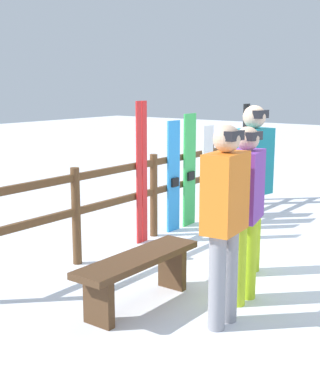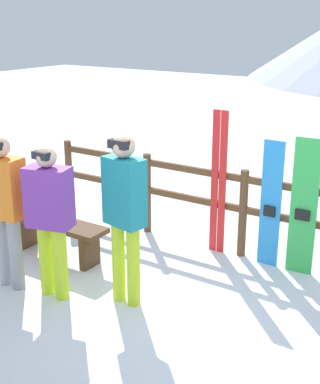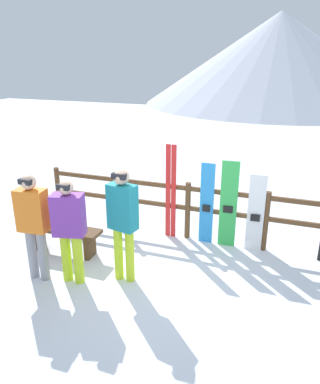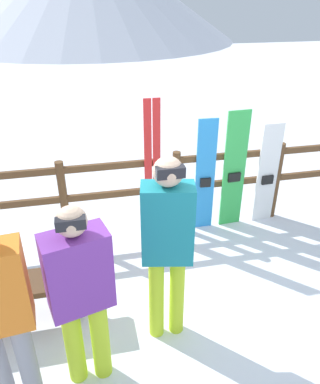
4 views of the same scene
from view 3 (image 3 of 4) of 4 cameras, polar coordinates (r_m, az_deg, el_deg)
name	(u,v)px [view 3 (image 3 of 4)]	position (r m, az deg, el deg)	size (l,w,h in m)	color
ground_plane	(157,284)	(5.81, -0.53, -13.88)	(40.00, 40.00, 0.00)	white
mountain_backdrop	(278,59)	(28.21, 17.48, 18.82)	(18.00, 18.00, 6.00)	silver
fence	(188,205)	(6.90, 4.26, -2.01)	(5.71, 0.10, 1.09)	brown
bench	(63,234)	(6.71, -14.61, -6.17)	(1.40, 0.36, 0.47)	#4C331E
person_orange	(33,221)	(5.81, -18.75, -4.14)	(0.47, 0.29, 1.67)	gray
person_teal	(123,217)	(5.46, -5.70, -3.82)	(0.45, 0.31, 1.77)	#B7D826
person_purple	(69,225)	(5.60, -13.67, -4.96)	(0.50, 0.36, 1.62)	#B7D826
ski_pair_red	(171,192)	(6.85, 1.65, -0.02)	(0.19, 0.02, 1.78)	red
snowboard_blue	(207,204)	(6.73, 7.13, -1.85)	(0.25, 0.06, 1.51)	#288CE0
snowboard_green	(228,205)	(6.65, 10.38, -1.95)	(0.30, 0.07, 1.58)	green
snowboard_white	(256,214)	(6.64, 14.37, -3.23)	(0.29, 0.06, 1.39)	white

